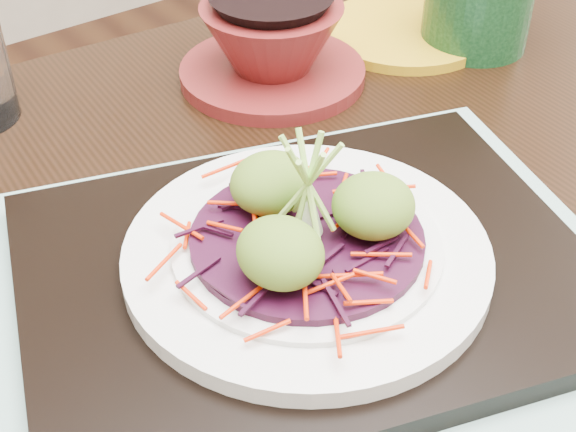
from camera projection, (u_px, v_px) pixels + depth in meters
dining_table at (297, 344)px, 0.62m from camera, size 1.22×0.87×0.72m
placemat at (306, 282)px, 0.54m from camera, size 0.51×0.45×0.00m
serving_tray at (306, 271)px, 0.53m from camera, size 0.44×0.38×0.02m
white_plate at (307, 253)px, 0.52m from camera, size 0.24×0.24×0.02m
cabbage_bed at (307, 238)px, 0.51m from camera, size 0.15×0.15×0.01m
carrot_julienne at (307, 229)px, 0.51m from camera, size 0.18×0.18×0.01m
guacamole_scoops at (308, 213)px, 0.50m from camera, size 0.13×0.12×0.04m
scallion_garnish at (308, 189)px, 0.49m from camera, size 0.06×0.06×0.08m
terracotta_bowl_set at (272, 47)px, 0.74m from camera, size 0.19×0.19×0.07m
yellow_plate at (404, 32)px, 0.83m from camera, size 0.21×0.21×0.01m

